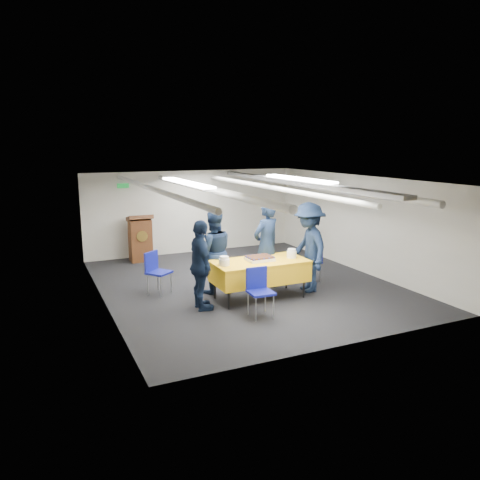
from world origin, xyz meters
The scene contains 14 objects.
ground centered at (0.00, 0.00, 0.00)m, with size 7.00×7.00×0.00m, color black.
room_shell centered at (0.09, 0.41, 1.81)m, with size 6.00×7.00×2.30m.
serving_table centered at (-0.14, -0.96, 0.56)m, with size 1.87×0.93×0.77m.
sheet_cake centered at (-0.13, -0.94, 0.81)m, with size 0.52×0.40×0.09m.
plate_stack_left centered at (-0.92, -1.01, 0.85)m, with size 0.20×0.20×0.18m.
plate_stack_right centered at (0.56, -1.01, 0.85)m, with size 0.20×0.20×0.18m.
podium centered at (-1.60, 3.05, 0.61)m, with size 0.62×0.53×1.25m.
chair_near centered at (-0.58, -1.80, 0.53)m, with size 0.44×0.44×0.87m.
chair_right centered at (1.47, -0.39, 0.53)m, with size 0.50×0.50×0.87m.
chair_left centered at (-1.93, 0.21, 0.53)m, with size 0.59×0.59×0.87m.
sailor_a centered at (0.28, -0.43, 0.94)m, with size 0.68×0.45×1.87m, color black.
sailor_b centered at (-0.83, -0.22, 0.86)m, with size 0.83×0.65×1.72m, color black.
sailor_c centered at (-1.41, -1.08, 0.84)m, with size 0.99×0.41×1.68m, color black.
sailor_d centered at (1.00, -0.94, 0.93)m, with size 1.20×0.69×1.86m, color black.
Camera 1 is at (-4.20, -8.91, 3.03)m, focal length 35.00 mm.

